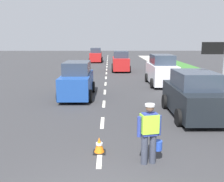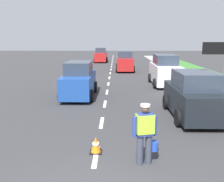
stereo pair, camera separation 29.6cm
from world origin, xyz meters
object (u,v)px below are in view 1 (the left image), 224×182
lane_direction_sign (218,61)px  car_oncoming_third (96,56)px  road_worker (150,131)px  car_oncoming_lead (77,81)px  car_parked_curbside (193,96)px  car_parked_far (161,71)px  traffic_cone_near (99,145)px  car_outgoing_far (121,62)px

lane_direction_sign → car_oncoming_third: 27.25m
road_worker → car_oncoming_lead: size_ratio=0.40×
car_oncoming_third → road_worker: bearing=-84.4°
car_parked_curbside → car_parked_far: bearing=88.6°
car_parked_far → road_worker: bearing=-102.9°
road_worker → traffic_cone_near: (-1.38, 0.66, -0.69)m
car_outgoing_far → car_parked_curbside: bearing=-81.3°
traffic_cone_near → car_oncoming_lead: size_ratio=0.12×
lane_direction_sign → car_parked_curbside: size_ratio=0.79×
traffic_cone_near → car_parked_curbside: bearing=42.4°
car_oncoming_third → car_parked_curbside: bearing=-78.1°
road_worker → car_outgoing_far: bearing=89.6°
car_oncoming_third → traffic_cone_near: bearing=-86.9°
lane_direction_sign → car_outgoing_far: (-3.36, 15.94, -1.43)m
road_worker → lane_direction_sign: 5.62m
road_worker → car_parked_curbside: (2.54, 4.24, -0.01)m
car_parked_far → car_outgoing_far: 8.56m
traffic_cone_near → car_parked_far: car_parked_far is taller
lane_direction_sign → car_oncoming_third: size_ratio=0.81×
car_parked_far → traffic_cone_near: bearing=-110.0°
car_parked_far → car_oncoming_third: car_parked_far is taller
car_parked_curbside → car_oncoming_lead: car_oncoming_lead is taller
lane_direction_sign → traffic_cone_near: (-4.86, -3.50, -2.17)m
car_parked_far → car_outgoing_far: (-2.61, 8.15, -0.05)m
road_worker → traffic_cone_near: road_worker is taller
traffic_cone_near → car_parked_curbside: (3.92, 3.59, 0.68)m
car_oncoming_lead → road_worker: bearing=-70.1°
lane_direction_sign → car_parked_curbside: (-0.94, 0.09, -1.48)m
traffic_cone_near → car_outgoing_far: (1.51, 19.44, 0.74)m
road_worker → car_parked_far: (2.74, 11.94, 0.10)m
lane_direction_sign → car_outgoing_far: bearing=101.9°
car_parked_far → car_oncoming_lead: size_ratio=0.99×
road_worker → car_oncoming_lead: car_oncoming_lead is taller
car_parked_far → car_oncoming_lead: 6.83m
car_parked_curbside → car_oncoming_third: car_oncoming_third is taller
lane_direction_sign → car_oncoming_lead: lane_direction_sign is taller
lane_direction_sign → road_worker: bearing=-130.0°
lane_direction_sign → car_parked_far: bearing=95.5°
car_oncoming_third → car_oncoming_lead: 22.45m
car_parked_curbside → car_oncoming_lead: (-5.48, 3.89, 0.02)m
car_parked_curbside → car_oncoming_lead: size_ratio=0.98×
lane_direction_sign → car_parked_curbside: lane_direction_sign is taller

